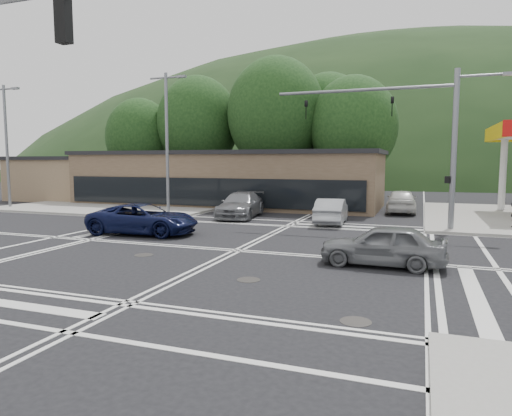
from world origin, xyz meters
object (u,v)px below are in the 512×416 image
(car_queue_b, at_px, (401,201))
(car_northbound, at_px, (241,205))
(car_queue_a, at_px, (331,211))
(car_blue_west, at_px, (143,219))
(car_grey_center, at_px, (383,245))

(car_queue_b, height_order, car_northbound, car_queue_b)
(car_queue_b, bearing_deg, car_queue_a, 61.60)
(car_queue_a, distance_m, car_northbound, 5.96)
(car_queue_a, bearing_deg, car_northbound, -13.04)
(car_blue_west, xyz_separation_m, car_grey_center, (11.44, -2.98, -0.03))
(car_queue_a, relative_size, car_northbound, 0.81)
(car_grey_center, bearing_deg, car_queue_a, -158.78)
(car_blue_west, bearing_deg, car_queue_b, -44.40)
(car_blue_west, height_order, car_queue_a, car_blue_west)
(car_queue_a, xyz_separation_m, car_northbound, (-5.89, 0.92, 0.06))
(car_blue_west, height_order, car_grey_center, car_blue_west)
(car_blue_west, xyz_separation_m, car_northbound, (1.99, 7.67, 0.04))
(car_queue_a, relative_size, car_queue_b, 0.91)
(car_queue_a, bearing_deg, car_grey_center, 105.95)
(car_blue_west, distance_m, car_queue_b, 17.83)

